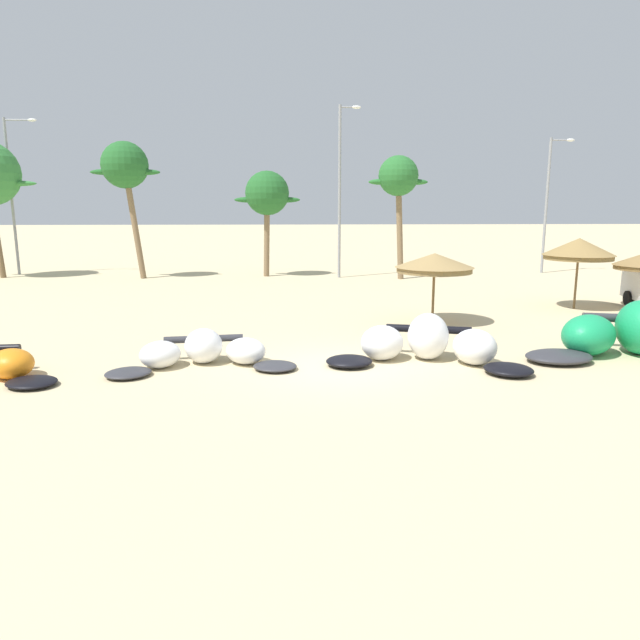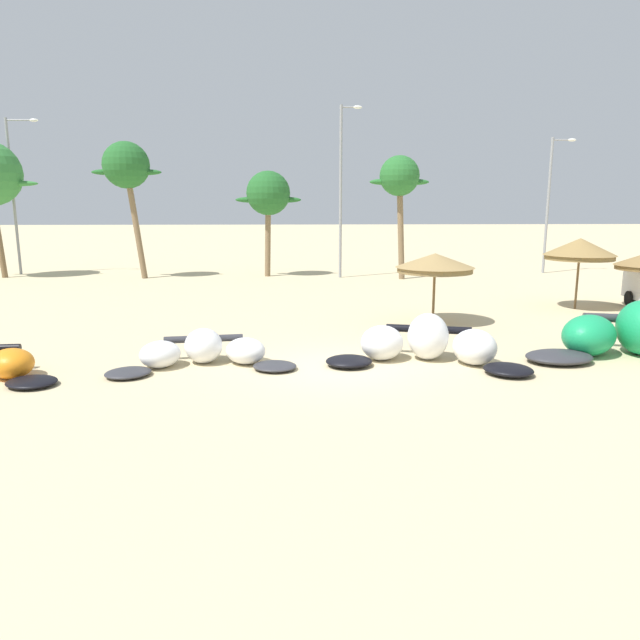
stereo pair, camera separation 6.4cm
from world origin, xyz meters
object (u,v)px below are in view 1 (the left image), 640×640
lamppost_east_center (549,199)px  palm_left (125,167)px  beach_umbrella_middle (579,249)px  palm_center_left (398,179)px  beach_umbrella_near_van (435,263)px  kite_left (203,352)px  palm_left_of_gap (267,195)px  lamppost_west_center (341,185)px  kite_left_of_center (428,344)px  lamppost_west (13,189)px

lamppost_east_center → palm_left: bearing=-176.5°
beach_umbrella_middle → palm_center_left: 13.02m
beach_umbrella_near_van → palm_center_left: 14.49m
kite_left → beach_umbrella_near_van: size_ratio=1.80×
palm_left → palm_center_left: (16.65, -1.13, -0.69)m
palm_left_of_gap → lamppost_west_center: size_ratio=0.64×
kite_left → beach_umbrella_near_van: beach_umbrella_near_van is taller
beach_umbrella_near_van → lamppost_east_center: (11.78, 16.76, 2.62)m
lamppost_west_center → lamppost_east_center: (14.12, 1.89, -0.79)m
beach_umbrella_near_van → lamppost_east_center: 20.65m
palm_center_left → lamppost_east_center: lamppost_east_center is taller
kite_left_of_center → palm_left_of_gap: palm_left_of_gap is taller
beach_umbrella_middle → lamppost_east_center: lamppost_east_center is taller
kite_left → palm_left_of_gap: size_ratio=0.81×
beach_umbrella_middle → lamppost_west: 34.10m
palm_left → lamppost_east_center: bearing=3.5°
lamppost_west → lamppost_east_center: lamppost_west is taller
kite_left_of_center → beach_umbrella_middle: bearing=44.8°
kite_left_of_center → beach_umbrella_middle: size_ratio=1.87×
beach_umbrella_middle → palm_left: bearing=151.8°
beach_umbrella_middle → palm_left: size_ratio=0.37×
palm_center_left → lamppost_east_center: 11.11m
palm_left_of_gap → kite_left: bearing=-92.8°
beach_umbrella_middle → lamppost_west_center: 15.54m
lamppost_east_center → palm_center_left: bearing=-165.3°
palm_left_of_gap → palm_center_left: size_ratio=0.89×
beach_umbrella_middle → lamppost_west: size_ratio=0.31×
kite_left_of_center → palm_center_left: palm_center_left is taller
kite_left_of_center → beach_umbrella_middle: beach_umbrella_middle is taller
kite_left_of_center → lamppost_west_center: 21.17m
beach_umbrella_near_van → palm_left: bearing=135.9°
palm_left_of_gap → palm_center_left: bearing=-12.9°
kite_left → beach_umbrella_middle: (15.14, 8.61, 2.27)m
kite_left → beach_umbrella_near_van: bearing=35.3°
kite_left_of_center → lamppost_west: size_ratio=0.58×
beach_umbrella_middle → kite_left: bearing=-150.4°
beach_umbrella_near_van → lamppost_west_center: (-2.34, 14.87, 3.41)m
beach_umbrella_middle → palm_center_left: palm_center_left is taller
lamppost_west → lamppost_west_center: (21.17, -2.77, 0.16)m
beach_umbrella_near_van → palm_center_left: (1.09, 13.95, 3.76)m
beach_umbrella_middle → lamppost_west_center: (-9.46, 11.93, 3.11)m
palm_left → palm_center_left: palm_left is taller
palm_center_left → lamppost_west: size_ratio=0.75×
palm_left_of_gap → lamppost_east_center: size_ratio=0.75×
beach_umbrella_middle → lamppost_east_center: (4.66, 13.82, 2.32)m
beach_umbrella_near_van → lamppost_west: size_ratio=0.30×
lamppost_west → lamppost_east_center: size_ratio=1.13×
kite_left → kite_left_of_center: bearing=0.4°
beach_umbrella_near_van → lamppost_west: lamppost_west is taller
kite_left_of_center → palm_left_of_gap: size_ratio=0.87×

